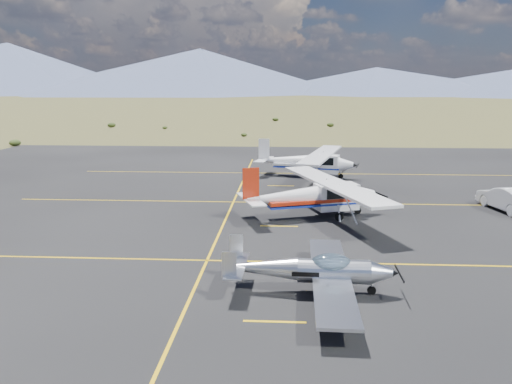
% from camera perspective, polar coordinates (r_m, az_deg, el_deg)
% --- Properties ---
extents(ground, '(1600.00, 1600.00, 0.00)m').
position_cam_1_polar(ground, '(19.66, 11.28, -10.02)').
color(ground, '#383D1C').
rests_on(ground, ground).
extents(apron, '(72.00, 72.00, 0.02)m').
position_cam_1_polar(apron, '(26.23, 9.22, -4.30)').
color(apron, black).
rests_on(apron, ground).
extents(aircraft_low_wing, '(5.89, 8.24, 1.80)m').
position_cam_1_polar(aircraft_low_wing, '(18.11, 6.60, -8.89)').
color(aircraft_low_wing, silver).
rests_on(aircraft_low_wing, apron).
extents(aircraft_cessna, '(8.24, 11.70, 3.01)m').
position_cam_1_polar(aircraft_cessna, '(28.16, 6.59, -0.29)').
color(aircraft_cessna, white).
rests_on(aircraft_cessna, apron).
extents(aircraft_plain, '(7.72, 11.88, 3.01)m').
position_cam_1_polar(aircraft_plain, '(40.94, 5.83, 3.57)').
color(aircraft_plain, white).
rests_on(aircraft_plain, apron).
extents(sedan, '(2.39, 4.62, 1.45)m').
position_cam_1_polar(sedan, '(33.22, 26.88, -0.70)').
color(sedan, silver).
rests_on(sedan, apron).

